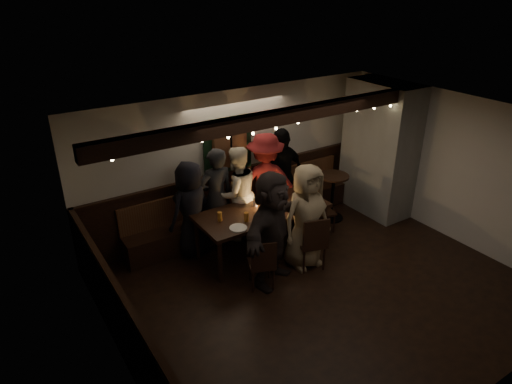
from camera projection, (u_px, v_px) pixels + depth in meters
room at (319, 179)px, 8.13m from camera, size 6.02×5.01×2.62m
dining_table at (262, 213)px, 7.66m from camera, size 2.26×0.97×0.98m
chair_near_left at (262, 262)px, 6.81m from camera, size 0.50×0.50×0.85m
chair_near_right at (313, 241)px, 7.25m from camera, size 0.54×0.54×0.95m
chair_end at (320, 209)px, 8.39m from camera, size 0.44×0.44×0.82m
high_top at (333, 191)px, 8.79m from camera, size 0.58×0.58×0.92m
person_a at (191, 209)px, 7.60m from camera, size 0.93×0.75×1.66m
person_b at (216, 197)px, 7.84m from camera, size 0.67×0.45×1.79m
person_c at (236, 194)px, 8.04m from camera, size 0.85×0.67×1.74m
person_d at (265, 182)px, 8.35m from camera, size 1.37×1.09×1.86m
person_e at (282, 176)px, 8.61m from camera, size 1.16×0.68×1.86m
person_f at (272, 229)px, 6.80m from camera, size 1.78×1.22×1.85m
person_g at (306, 217)px, 7.24m from camera, size 0.87×0.57×1.77m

